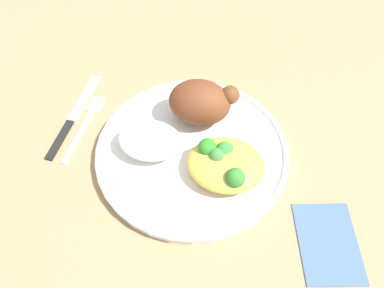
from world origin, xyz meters
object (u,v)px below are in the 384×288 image
at_px(plate, 192,151).
at_px(rice_pile, 150,140).
at_px(napkin, 328,242).
at_px(mac_cheese_with_broccoli, 225,163).
at_px(knife, 70,121).
at_px(roasted_chicken, 203,102).
at_px(fork, 85,123).

xyz_separation_m(plate, rice_pile, (-0.06, -0.01, 0.03)).
bearing_deg(plate, napkin, -27.16).
distance_m(mac_cheese_with_broccoli, napkin, 0.17).
bearing_deg(plate, knife, 172.89).
xyz_separation_m(roasted_chicken, fork, (-0.19, -0.04, -0.05)).
bearing_deg(mac_cheese_with_broccoli, roasted_chicken, 117.44).
xyz_separation_m(plate, napkin, (0.21, -0.11, -0.01)).
xyz_separation_m(mac_cheese_with_broccoli, napkin, (0.15, -0.08, -0.03)).
bearing_deg(roasted_chicken, napkin, -40.10).
distance_m(plate, rice_pile, 0.07).
distance_m(roasted_chicken, knife, 0.22).
relative_size(fork, napkin, 1.24).
bearing_deg(mac_cheese_with_broccoli, knife, 168.03).
xyz_separation_m(fork, knife, (-0.03, -0.00, 0.00)).
xyz_separation_m(roasted_chicken, mac_cheese_with_broccoli, (0.05, -0.09, -0.02)).
distance_m(fork, knife, 0.03).
bearing_deg(roasted_chicken, plate, -94.93).
bearing_deg(mac_cheese_with_broccoli, napkin, -26.50).
bearing_deg(knife, plate, -7.11).
bearing_deg(mac_cheese_with_broccoli, fork, 166.62).
distance_m(knife, napkin, 0.44).
bearing_deg(roasted_chicken, mac_cheese_with_broccoli, -62.56).
bearing_deg(napkin, mac_cheese_with_broccoli, 153.50).
distance_m(roasted_chicken, rice_pile, 0.10).
relative_size(mac_cheese_with_broccoli, knife, 0.58).
bearing_deg(roasted_chicken, fork, -169.24).
xyz_separation_m(roasted_chicken, knife, (-0.22, -0.04, -0.05)).
bearing_deg(knife, roasted_chicken, 9.72).
distance_m(rice_pile, mac_cheese_with_broccoli, 0.12).
distance_m(fork, napkin, 0.41).
height_order(mac_cheese_with_broccoli, fork, mac_cheese_with_broccoli).
bearing_deg(rice_pile, roasted_chicken, 47.72).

